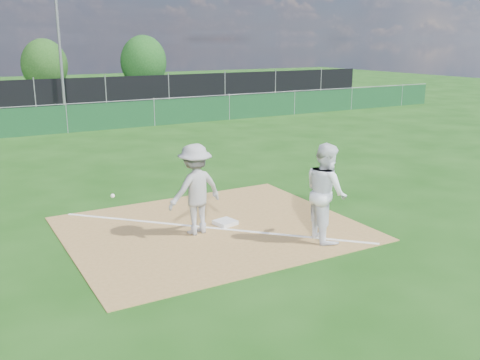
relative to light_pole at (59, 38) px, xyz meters
name	(u,v)px	position (x,y,z in m)	size (l,w,h in m)	color
ground	(99,154)	(-1.50, -12.70, -4.00)	(90.00, 90.00, 0.00)	#14410E
infield_dirt	(212,229)	(-1.50, -21.70, -3.99)	(6.00, 5.00, 0.02)	olive
foul_line	(212,228)	(-1.50, -21.70, -3.98)	(0.08, 7.00, 0.01)	white
green_fence	(67,119)	(-1.50, -7.70, -3.40)	(44.00, 0.05, 1.20)	#0F381B
black_fence	(35,96)	(-1.50, 0.30, -3.10)	(46.00, 0.04, 1.80)	black
parking_lot	(23,103)	(-1.50, 5.30, -4.00)	(46.00, 9.00, 0.01)	black
light_pole	(59,38)	(0.00, 0.00, 0.00)	(0.16, 0.16, 8.00)	slate
first_base	(225,222)	(-1.14, -21.63, -3.94)	(0.42, 0.42, 0.09)	silver
play_at_first	(195,189)	(-1.91, -21.78, -3.03)	(2.46, 0.90, 1.89)	#A9A9AC
runner	(326,192)	(0.23, -23.36, -3.00)	(0.97, 0.75, 1.99)	white
car_right	(85,90)	(2.50, 5.46, -3.37)	(1.74, 4.28, 1.24)	black
tree_mid	(44,65)	(1.09, 11.55, -1.93)	(3.39, 3.39, 4.02)	#382316
tree_right	(144,62)	(8.34, 9.94, -1.80)	(3.61, 3.61, 4.28)	#382316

